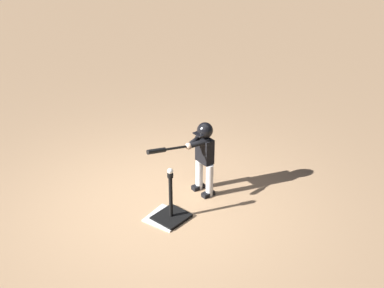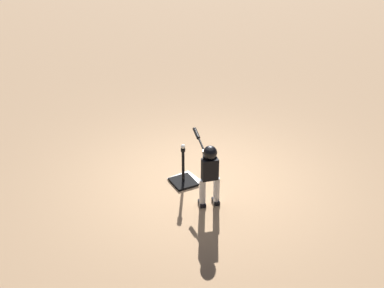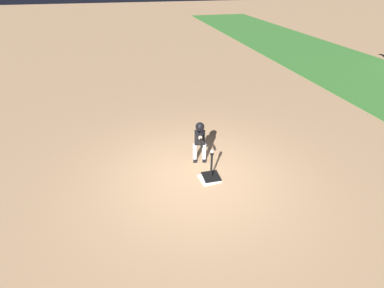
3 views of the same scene
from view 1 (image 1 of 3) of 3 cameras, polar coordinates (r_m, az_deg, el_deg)
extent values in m
plane|color=tan|center=(7.19, -3.69, -6.64)|extent=(90.00, 90.00, 0.00)
cube|color=white|center=(6.96, -2.81, -7.85)|extent=(0.49, 0.49, 0.02)
cube|color=black|center=(6.95, -2.23, -7.79)|extent=(0.42, 0.38, 0.04)
cylinder|color=black|center=(6.77, -2.28, -5.65)|extent=(0.05, 0.05, 0.58)
cylinder|color=black|center=(6.60, -2.33, -3.37)|extent=(0.08, 0.08, 0.05)
cylinder|color=silver|center=(7.27, 1.89, -3.91)|extent=(0.12, 0.12, 0.48)
cube|color=black|center=(7.37, 1.74, -5.35)|extent=(0.20, 0.13, 0.06)
cylinder|color=silver|center=(7.42, 0.78, -3.16)|extent=(0.12, 0.12, 0.48)
cube|color=black|center=(7.52, 0.65, -4.58)|extent=(0.20, 0.13, 0.06)
cube|color=black|center=(7.13, 1.37, -0.66)|extent=(0.19, 0.28, 0.36)
sphere|color=#DBB293|center=(7.00, 1.39, 1.37)|extent=(0.18, 0.18, 0.18)
sphere|color=black|center=(7.00, 1.39, 1.46)|extent=(0.22, 0.22, 0.22)
cube|color=black|center=(6.96, 0.81, 1.07)|extent=(0.14, 0.18, 0.01)
cylinder|color=black|center=(6.96, 0.72, 0.07)|extent=(0.29, 0.20, 0.10)
cylinder|color=black|center=(7.01, 0.32, 0.32)|extent=(0.29, 0.10, 0.10)
sphere|color=#DBB293|center=(6.92, -0.37, -0.23)|extent=(0.09, 0.09, 0.09)
cylinder|color=black|center=(6.74, -2.44, -0.54)|extent=(0.60, 0.16, 0.14)
cylinder|color=black|center=(6.63, -3.83, -0.74)|extent=(0.27, 0.12, 0.11)
cylinder|color=black|center=(6.93, -0.24, -0.21)|extent=(0.03, 0.05, 0.05)
sphere|color=white|center=(6.57, -2.34, -2.91)|extent=(0.07, 0.07, 0.07)
camera|label=2|loc=(10.97, 43.59, 25.82)|focal=50.00mm
camera|label=3|loc=(5.78, -65.22, 13.57)|focal=28.00mm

